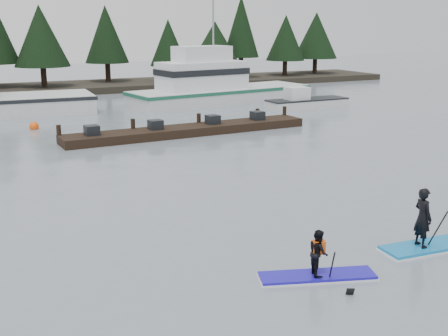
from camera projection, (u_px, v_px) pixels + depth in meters
name	position (u px, v px, depth m)	size (l,w,h in m)	color
ground	(324.00, 259.00, 14.74)	(160.00, 160.00, 0.00)	gray
far_shore	(52.00, 89.00, 51.25)	(70.00, 8.00, 0.60)	#2D281E
treeline	(52.00, 92.00, 51.32)	(60.00, 4.00, 8.00)	black
fishing_boat_medium	(217.00, 95.00, 43.87)	(15.15, 6.18, 8.73)	silver
skiff	(307.00, 104.00, 41.04)	(6.16, 1.85, 0.72)	silver
floating_dock	(189.00, 130.00, 31.44)	(14.24, 1.90, 0.47)	black
buoy_c	(300.00, 106.00, 42.26)	(0.58, 0.58, 0.58)	#F9520C
buoy_b	(34.00, 129.00, 33.08)	(0.56, 0.56, 0.56)	#F9520C
paddleboard_solo	(318.00, 262.00, 13.55)	(2.90, 1.55, 1.76)	#1B12B2
paddleboard_duo	(441.00, 229.00, 15.44)	(3.81, 1.32, 2.28)	#1377B9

